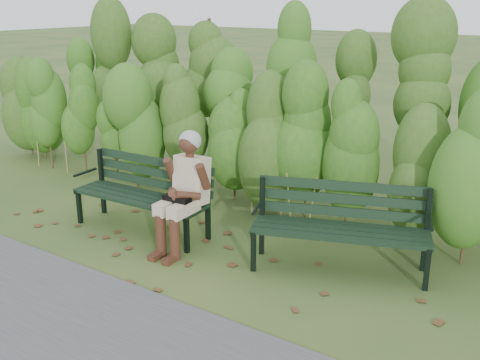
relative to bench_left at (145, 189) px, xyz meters
The scene contains 6 objects.
ground 1.27m from the bench_left, ahead, with size 80.00×80.00×0.00m, color #304D24.
hedge_band 2.22m from the bench_left, 55.75° to the left, with size 11.04×1.67×2.42m.
leaf_litter 1.17m from the bench_left, 24.65° to the right, with size 5.84×2.13×0.01m.
bench_left is the anchor object (origin of this frame).
bench_right 2.29m from the bench_left, ahead, with size 1.78×1.10×0.85m.
seated_woman 0.75m from the bench_left, 11.36° to the right, with size 0.52×0.75×1.26m.
Camera 1 is at (3.11, -4.28, 2.56)m, focal length 42.00 mm.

